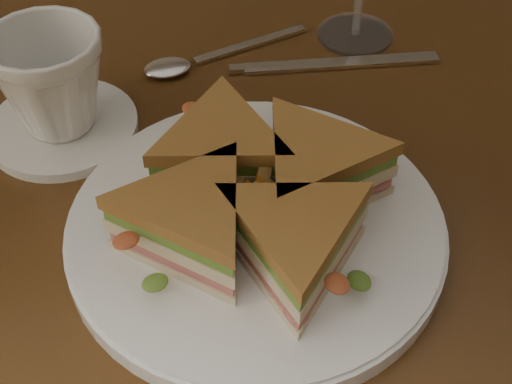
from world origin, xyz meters
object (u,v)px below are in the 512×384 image
coffee_cup (52,82)px  spoon (188,62)px  knife (328,65)px  table (273,227)px  saucer (63,127)px  sandwich_wedges (256,197)px  plate (256,229)px

coffee_cup → spoon: bearing=48.0°
spoon → knife: bearing=-28.8°
table → saucer: size_ratio=8.79×
table → sandwich_wedges: 0.17m
sandwich_wedges → spoon: (0.01, 0.24, -0.04)m
sandwich_wedges → coffee_cup: coffee_cup is taller
saucer → sandwich_wedges: bearing=-54.0°
table → spoon: size_ratio=6.58×
spoon → knife: 0.14m
coffee_cup → table: bearing=-4.2°
table → coffee_cup: bearing=152.6°
spoon → saucer: (-0.13, -0.06, 0.00)m
saucer → coffee_cup: 0.05m
spoon → coffee_cup: (-0.13, -0.06, 0.05)m
spoon → coffee_cup: 0.16m
knife → table: bearing=-119.1°
table → coffee_cup: 0.25m
plate → coffee_cup: bearing=126.0°
plate → coffee_cup: 0.22m
sandwich_wedges → coffee_cup: bearing=126.0°
spoon → plate: bearing=-101.7°
sandwich_wedges → saucer: sandwich_wedges is taller
table → saucer: bearing=152.6°
knife → saucer: bearing=-164.1°
plate → coffee_cup: coffee_cup is taller
saucer → table: bearing=-27.4°
table → saucer: 0.22m
table → spoon: bearing=104.5°
plate → spoon: 0.24m
saucer → coffee_cup: bearing=0.0°
sandwich_wedges → saucer: bearing=126.0°
knife → sandwich_wedges: bearing=-113.8°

